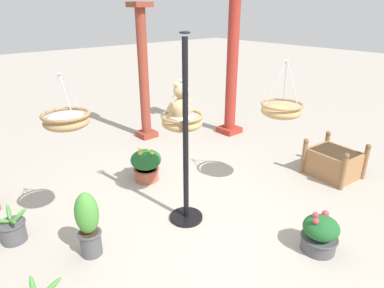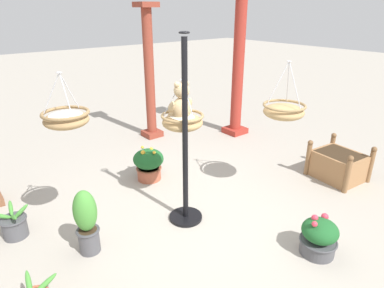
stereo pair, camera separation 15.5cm
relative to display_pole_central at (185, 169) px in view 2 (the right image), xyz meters
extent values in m
plane|color=#A8A093|center=(0.18, -0.04, -0.74)|extent=(40.00, 40.00, 0.00)
cylinder|color=black|center=(0.00, 0.00, 0.43)|extent=(0.07, 0.07, 2.35)
cylinder|color=black|center=(0.00, 0.00, -0.72)|extent=(0.44, 0.44, 0.04)
torus|color=black|center=(0.00, 0.00, 1.65)|extent=(0.12, 0.12, 0.02)
ellipsoid|color=tan|center=(0.15, 0.25, 0.53)|extent=(0.53, 0.53, 0.20)
torus|color=#97794E|center=(0.15, 0.25, 0.62)|extent=(0.55, 0.55, 0.04)
ellipsoid|color=silver|center=(0.15, 0.25, 0.55)|extent=(0.46, 0.46, 0.16)
cylinder|color=#B7B7BC|center=(0.26, 0.31, 0.85)|extent=(0.23, 0.14, 0.46)
cylinder|color=#B7B7BC|center=(0.04, 0.31, 0.85)|extent=(0.23, 0.14, 0.46)
cylinder|color=#B7B7BC|center=(0.15, 0.13, 0.85)|extent=(0.01, 0.25, 0.46)
torus|color=#B7B7BC|center=(0.15, 0.25, 1.08)|extent=(0.06, 0.06, 0.01)
ellipsoid|color=tan|center=(0.15, 0.26, 0.71)|extent=(0.26, 0.22, 0.31)
sphere|color=tan|center=(0.15, 0.26, 0.94)|extent=(0.25, 0.25, 0.20)
ellipsoid|color=#D9B683|center=(0.15, 0.33, 0.93)|extent=(0.11, 0.09, 0.06)
sphere|color=black|center=(0.15, 0.36, 0.93)|extent=(0.03, 0.03, 0.03)
sphere|color=tan|center=(0.08, 0.26, 1.02)|extent=(0.08, 0.08, 0.08)
sphere|color=tan|center=(0.22, 0.26, 1.02)|extent=(0.08, 0.08, 0.08)
ellipsoid|color=tan|center=(0.01, 0.29, 0.74)|extent=(0.08, 0.15, 0.19)
ellipsoid|color=tan|center=(0.29, 0.29, 0.74)|extent=(0.08, 0.15, 0.19)
ellipsoid|color=tan|center=(0.08, 0.37, 0.59)|extent=(0.09, 0.18, 0.09)
ellipsoid|color=tan|center=(0.22, 0.37, 0.59)|extent=(0.09, 0.18, 0.09)
ellipsoid|color=#A37F51|center=(-1.21, 0.53, 0.77)|extent=(0.49, 0.49, 0.17)
torus|color=olive|center=(-1.21, 0.53, 0.85)|extent=(0.51, 0.51, 0.04)
ellipsoid|color=silver|center=(-1.21, 0.53, 0.79)|extent=(0.43, 0.43, 0.14)
cylinder|color=#B7B7BC|center=(-1.12, 0.59, 1.06)|extent=(0.21, 0.13, 0.44)
cylinder|color=#B7B7BC|center=(-1.31, 0.59, 1.06)|extent=(0.21, 0.13, 0.44)
cylinder|color=#B7B7BC|center=(-1.21, 0.42, 1.06)|extent=(0.01, 0.23, 0.44)
torus|color=#B7B7BC|center=(-1.21, 0.53, 1.28)|extent=(0.06, 0.06, 0.01)
ellipsoid|color=tan|center=(1.48, -0.33, 0.55)|extent=(0.57, 0.57, 0.21)
torus|color=#97794E|center=(1.48, -0.33, 0.64)|extent=(0.59, 0.59, 0.04)
cylinder|color=#B7B7BC|center=(1.59, -0.26, 0.94)|extent=(0.24, 0.15, 0.60)
cylinder|color=#B7B7BC|center=(1.37, -0.26, 0.94)|extent=(0.24, 0.15, 0.60)
cylinder|color=#B7B7BC|center=(1.48, -0.46, 0.94)|extent=(0.01, 0.27, 0.60)
torus|color=#B7B7BC|center=(1.48, -0.33, 1.24)|extent=(0.06, 0.06, 0.01)
cylinder|color=#9E2D23|center=(2.88, 1.92, 0.74)|extent=(0.24, 0.24, 2.97)
cube|color=#9E2D23|center=(2.88, 1.92, -0.68)|extent=(0.43, 0.43, 0.12)
cylinder|color=brown|center=(1.31, 2.92, 0.58)|extent=(0.20, 0.20, 2.64)
cube|color=brown|center=(1.31, 2.92, -0.68)|extent=(0.37, 0.37, 0.12)
cube|color=brown|center=(1.31, 2.92, 1.94)|extent=(0.39, 0.39, 0.10)
cube|color=#9E7047|center=(2.67, -0.65, -0.52)|extent=(0.69, 0.78, 0.44)
cube|color=#382819|center=(2.67, -0.65, -0.33)|extent=(0.60, 0.69, 0.06)
cylinder|color=brown|center=(2.39, -0.26, -0.47)|extent=(0.08, 0.08, 0.54)
cylinder|color=brown|center=(3.01, -0.32, -0.47)|extent=(0.08, 0.08, 0.54)
cylinder|color=brown|center=(2.32, -0.98, -0.47)|extent=(0.08, 0.08, 0.54)
cylinder|color=brown|center=(2.94, -1.04, -0.47)|extent=(0.08, 0.08, 0.54)
sphere|color=brown|center=(2.39, -0.26, -0.17)|extent=(0.09, 0.09, 0.09)
sphere|color=brown|center=(3.01, -0.32, -0.17)|extent=(0.09, 0.09, 0.09)
sphere|color=brown|center=(2.32, -0.98, -0.17)|extent=(0.09, 0.09, 0.09)
sphere|color=brown|center=(2.94, -1.04, -0.17)|extent=(0.09, 0.09, 0.09)
cylinder|color=#AD563D|center=(0.20, 1.26, -0.64)|extent=(0.38, 0.38, 0.21)
torus|color=#9C4E37|center=(0.20, 1.26, -0.55)|extent=(0.42, 0.42, 0.03)
cylinder|color=#382819|center=(0.20, 1.26, -0.55)|extent=(0.34, 0.34, 0.03)
ellipsoid|color=#1E5B28|center=(0.20, 1.26, -0.38)|extent=(0.49, 0.49, 0.31)
sphere|color=gold|center=(0.28, 1.27, -0.23)|extent=(0.06, 0.06, 0.06)
sphere|color=gold|center=(0.20, 1.42, -0.23)|extent=(0.05, 0.05, 0.05)
sphere|color=gold|center=(0.10, 1.24, -0.23)|extent=(0.07, 0.07, 0.07)
sphere|color=gold|center=(0.23, 1.11, -0.22)|extent=(0.05, 0.05, 0.05)
cylinder|color=#4C4C51|center=(0.77, -1.49, -0.65)|extent=(0.39, 0.39, 0.18)
torus|color=#444449|center=(0.77, -1.49, -0.57)|extent=(0.43, 0.43, 0.03)
cylinder|color=#382819|center=(0.77, -1.49, -0.58)|extent=(0.34, 0.34, 0.03)
ellipsoid|color=#1E5B28|center=(0.77, -1.49, -0.43)|extent=(0.41, 0.41, 0.26)
sphere|color=#E0384C|center=(0.91, -1.45, -0.32)|extent=(0.08, 0.08, 0.08)
sphere|color=#E0384C|center=(0.77, -1.40, -0.31)|extent=(0.08, 0.08, 0.08)
sphere|color=#E0384C|center=(0.65, -1.48, -0.29)|extent=(0.06, 0.06, 0.06)
cylinder|color=#4C4C51|center=(-1.88, 1.02, -0.61)|extent=(0.29, 0.29, 0.26)
torus|color=#444449|center=(-1.88, 1.02, -0.49)|extent=(0.32, 0.32, 0.03)
cylinder|color=#382819|center=(-1.88, 1.02, -0.50)|extent=(0.25, 0.25, 0.03)
ellipsoid|color=#478E38|center=(-1.79, 1.00, -0.42)|extent=(0.23, 0.09, 0.20)
ellipsoid|color=#478E38|center=(-1.86, 1.13, -0.41)|extent=(0.09, 0.26, 0.15)
ellipsoid|color=#478E38|center=(-1.99, 1.03, -0.41)|extent=(0.25, 0.09, 0.17)
ellipsoid|color=#478E38|center=(-1.88, 0.90, -0.40)|extent=(0.06, 0.26, 0.13)
cylinder|color=#4C4C51|center=(-1.27, 0.18, -0.59)|extent=(0.24, 0.24, 0.30)
torus|color=#444449|center=(-1.27, 0.18, -0.46)|extent=(0.27, 0.27, 0.03)
cylinder|color=#382819|center=(-1.27, 0.18, -0.46)|extent=(0.21, 0.21, 0.03)
ellipsoid|color=#478E38|center=(-1.27, 0.18, -0.19)|extent=(0.26, 0.26, 0.51)
ellipsoid|color=#478E38|center=(-1.91, -0.37, -0.43)|extent=(0.27, 0.08, 0.16)
ellipsoid|color=#478E38|center=(-2.01, -0.27, -0.44)|extent=(0.09, 0.26, 0.19)
camera|label=1|loc=(-2.40, -2.90, 1.91)|focal=31.08mm
camera|label=2|loc=(-2.28, -3.00, 1.91)|focal=31.08mm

